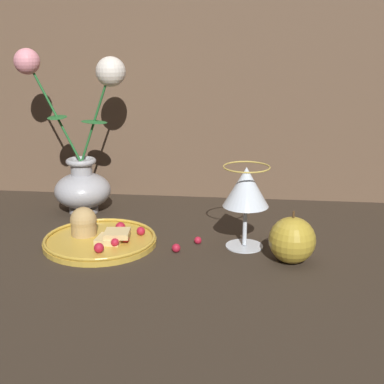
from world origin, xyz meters
The scene contains 8 objects.
ground_plane centered at (0.00, 0.00, 0.00)m, with size 2.40×2.40×0.00m, color #33281E.
vase centered at (-0.20, 0.16, 0.11)m, with size 0.23×0.12×0.35m.
plate_with_pastries centered at (-0.12, -0.03, 0.01)m, with size 0.21×0.21×0.06m.
wine_glass centered at (0.16, -0.01, 0.11)m, with size 0.09×0.09×0.16m.
apple_beside_vase centered at (0.24, -0.07, 0.04)m, with size 0.08×0.08×0.09m.
berry_near_plate centered at (0.22, 0.02, 0.01)m, with size 0.02×0.02×0.02m, color #AD192D.
berry_front_center centered at (0.07, -0.01, 0.01)m, with size 0.01×0.01×0.01m, color #AD192D.
berry_by_glass_stem centered at (0.04, -0.05, 0.01)m, with size 0.02×0.02×0.02m, color #AD192D.
Camera 1 is at (0.17, -0.95, 0.38)m, focal length 50.00 mm.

